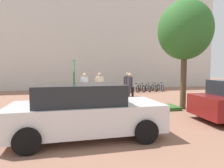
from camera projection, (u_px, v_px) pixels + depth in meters
ground_plane at (105, 104)px, 10.90m from camera, size 60.00×60.00×0.00m
building_facade at (88, 39)px, 19.24m from camera, size 28.00×1.20×10.00m
planter_strip at (107, 110)px, 8.82m from camera, size 7.00×1.10×0.16m
tree_sidewalk at (185, 31)px, 9.28m from camera, size 2.58×2.58×5.26m
parking_sign_post at (74, 79)px, 8.37m from camera, size 0.08×0.36×2.36m
bike_at_sign at (73, 105)px, 8.63m from camera, size 1.68×0.42×0.86m
bike_rack_cluster at (145, 88)px, 16.74m from camera, size 3.74×1.85×0.83m
bollard_steel at (133, 90)px, 14.03m from camera, size 0.16×0.16×0.90m
person_casual_tan at (99, 84)px, 13.01m from camera, size 0.59×0.39×1.72m
person_suited_navy at (130, 85)px, 11.77m from camera, size 0.51×0.60×1.72m
person_shirt_blue at (85, 85)px, 12.16m from camera, size 0.51×0.43×1.72m
person_suited_dark at (128, 83)px, 13.82m from camera, size 0.59×0.40×1.72m
car_white_hatch at (85, 111)px, 5.58m from camera, size 4.30×2.02×1.54m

